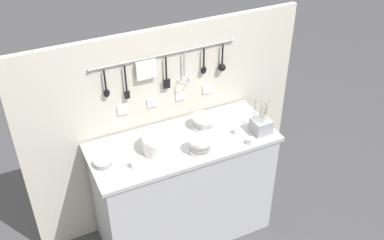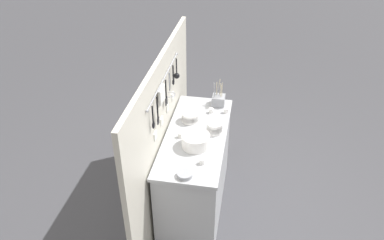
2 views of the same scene
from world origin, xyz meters
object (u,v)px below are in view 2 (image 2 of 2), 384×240
object	(u,v)px
bowl_stack_wide_centre	(214,128)
cutlery_caddy	(218,100)
cup_mid_row	(180,135)
cup_back_right	(226,111)
plate_stack	(196,141)
bowl_stack_nested_right	(190,117)
steel_mixing_bowl	(185,175)
cup_front_right	(202,161)
cup_beside_plates	(211,111)

from	to	relation	value
bowl_stack_wide_centre	cutlery_caddy	world-z (taller)	cutlery_caddy
cup_mid_row	cup_back_right	world-z (taller)	same
cutlery_caddy	plate_stack	bearing A→B (deg)	171.03
bowl_stack_wide_centre	bowl_stack_nested_right	xyz separation A→B (m)	(0.15, 0.25, -0.01)
steel_mixing_bowl	cutlery_caddy	size ratio (longest dim) A/B	0.45
steel_mixing_bowl	cutlery_caddy	distance (m)	1.12
bowl_stack_nested_right	plate_stack	distance (m)	0.39
cup_front_right	cup_mid_row	bearing A→B (deg)	37.21
plate_stack	cup_back_right	world-z (taller)	plate_stack
plate_stack	steel_mixing_bowl	xyz separation A→B (m)	(-0.39, 0.02, -0.04)
bowl_stack_wide_centre	plate_stack	world-z (taller)	plate_stack
bowl_stack_nested_right	bowl_stack_wide_centre	bearing A→B (deg)	-121.06
cutlery_caddy	cup_front_right	bearing A→B (deg)	178.65
bowl_stack_wide_centre	bowl_stack_nested_right	distance (m)	0.29
cutlery_caddy	cup_back_right	xyz separation A→B (m)	(-0.14, -0.09, -0.03)
cup_front_right	plate_stack	bearing A→B (deg)	22.30
cup_beside_plates	cup_front_right	xyz separation A→B (m)	(-0.77, -0.03, 0.00)
cup_front_right	bowl_stack_wide_centre	bearing A→B (deg)	-5.46
cup_beside_plates	bowl_stack_wide_centre	bearing A→B (deg)	-167.49
bowl_stack_nested_right	steel_mixing_bowl	size ratio (longest dim) A/B	1.31
steel_mixing_bowl	bowl_stack_wide_centre	bearing A→B (deg)	-13.81
bowl_stack_wide_centre	plate_stack	distance (m)	0.26
cutlery_caddy	cup_front_right	size ratio (longest dim) A/B	5.63
cutlery_caddy	cup_beside_plates	size ratio (longest dim) A/B	5.63
bowl_stack_wide_centre	cup_beside_plates	world-z (taller)	bowl_stack_wide_centre
cup_back_right	steel_mixing_bowl	bearing A→B (deg)	167.09
cup_mid_row	cup_front_right	size ratio (longest dim) A/B	1.00
cup_mid_row	cutlery_caddy	bearing A→B (deg)	-23.54
plate_stack	bowl_stack_wide_centre	bearing A→B (deg)	-30.63
plate_stack	steel_mixing_bowl	bearing A→B (deg)	177.25
cup_mid_row	plate_stack	bearing A→B (deg)	-123.34
cup_back_right	cutlery_caddy	bearing A→B (deg)	33.60
cup_back_right	cup_mid_row	bearing A→B (deg)	143.04
plate_stack	cup_beside_plates	bearing A→B (deg)	-6.31
bowl_stack_nested_right	cup_beside_plates	bearing A→B (deg)	-44.93
bowl_stack_wide_centre	bowl_stack_nested_right	bearing A→B (deg)	58.94
bowl_stack_nested_right	steel_mixing_bowl	distance (m)	0.78
steel_mixing_bowl	cup_back_right	world-z (taller)	cup_back_right
cup_beside_plates	cup_mid_row	bearing A→B (deg)	154.44
steel_mixing_bowl	cup_front_right	size ratio (longest dim) A/B	2.55
bowl_stack_wide_centre	steel_mixing_bowl	size ratio (longest dim) A/B	1.16
cup_back_right	cup_front_right	size ratio (longest dim) A/B	1.00
bowl_stack_wide_centre	steel_mixing_bowl	world-z (taller)	bowl_stack_wide_centre
cutlery_caddy	steel_mixing_bowl	bearing A→B (deg)	173.23
cup_back_right	bowl_stack_wide_centre	bearing A→B (deg)	168.69
cutlery_caddy	cup_front_right	distance (m)	0.94
bowl_stack_nested_right	plate_stack	size ratio (longest dim) A/B	0.66
cup_beside_plates	cup_front_right	world-z (taller)	same
plate_stack	cup_beside_plates	size ratio (longest dim) A/B	5.09
cup_beside_plates	cup_front_right	distance (m)	0.77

